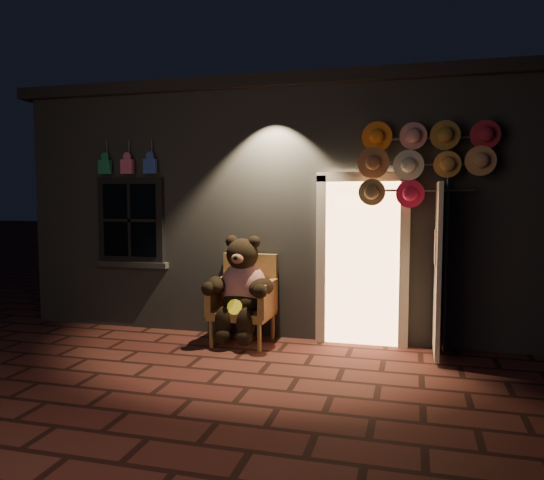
% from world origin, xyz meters
% --- Properties ---
extents(ground, '(60.00, 60.00, 0.00)m').
position_xyz_m(ground, '(0.00, 0.00, 0.00)').
color(ground, '#562920').
rests_on(ground, ground).
extents(shop_building, '(7.30, 5.95, 3.51)m').
position_xyz_m(shop_building, '(0.00, 3.99, 1.74)').
color(shop_building, slate).
rests_on(shop_building, ground).
extents(wicker_armchair, '(0.79, 0.72, 1.13)m').
position_xyz_m(wicker_armchair, '(-0.13, 1.20, 0.56)').
color(wicker_armchair, '#B08E44').
rests_on(wicker_armchair, ground).
extents(teddy_bear, '(0.96, 0.75, 1.32)m').
position_xyz_m(teddy_bear, '(-0.13, 1.05, 0.73)').
color(teddy_bear, '#AA1219').
rests_on(teddy_bear, ground).
extents(hat_rack, '(1.59, 0.22, 2.80)m').
position_xyz_m(hat_rack, '(2.05, 1.28, 2.30)').
color(hat_rack, '#59595E').
rests_on(hat_rack, ground).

